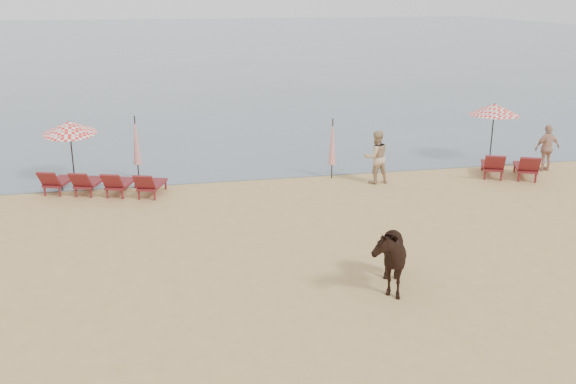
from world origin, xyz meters
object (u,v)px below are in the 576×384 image
Objects in this scene: lounger_cluster_left at (103,182)px; umbrella_closed_left at (136,141)px; umbrella_open_right at (494,109)px; umbrella_closed_right at (332,142)px; umbrella_open_left_b at (69,127)px; beachgoer_right_a at (376,157)px; lounger_cluster_right at (510,166)px; cow at (386,254)px; beachgoer_right_b at (547,148)px.

umbrella_closed_left reaches higher than lounger_cluster_left.
umbrella_closed_left is at bearing 74.36° from lounger_cluster_left.
umbrella_closed_right is (-6.47, -0.83, -0.74)m from umbrella_open_right.
umbrella_open_left_b is 1.23× the size of beachgoer_right_a.
umbrella_closed_right is at bearing -38.78° from beachgoer_right_a.
lounger_cluster_right is 1.29× the size of beachgoer_right_a.
cow is 1.02× the size of beachgoer_right_a.
cow is at bearing -77.64° from umbrella_open_left_b.
beachgoer_right_a is (-5.18, -1.67, -1.14)m from umbrella_open_right.
cow is at bearing -110.54° from lounger_cluster_right.
umbrella_open_right is 1.24× the size of cow.
lounger_cluster_left is at bearing 161.00° from umbrella_open_right.
umbrella_closed_right is 1.59m from beachgoer_right_a.
cow is at bearing -152.86° from umbrella_open_right.
lounger_cluster_right is 1.10× the size of umbrella_closed_right.
umbrella_open_left_b is at bearing -11.01° from beachgoer_right_b.
lounger_cluster_right is 2.68m from umbrella_open_right.
umbrella_open_left_b reaches higher than lounger_cluster_left.
umbrella_closed_right reaches higher than lounger_cluster_right.
lounger_cluster_left is at bearing -5.73° from beachgoer_right_b.
umbrella_open_left_b is (-1.04, 1.56, 1.51)m from lounger_cluster_left.
umbrella_closed_right is at bearing 21.08° from lounger_cluster_left.
cow is (-7.25, -7.26, 0.33)m from lounger_cluster_right.
lounger_cluster_right is 1.03× the size of umbrella_open_right.
beachgoer_right_b is (14.41, -1.94, -0.53)m from umbrella_closed_left.
umbrella_open_left_b reaches higher than beachgoer_right_a.
lounger_cluster_right is at bearing 169.09° from beachgoer_right_a.
lounger_cluster_right is 1.04× the size of umbrella_closed_left.
lounger_cluster_left is 10.48m from cow.
beachgoer_right_b reaches higher than lounger_cluster_left.
umbrella_open_left_b is 1.05× the size of umbrella_closed_right.
umbrella_open_right is 13.07m from umbrella_closed_left.
beachgoer_right_a is at bearing 174.37° from umbrella_open_right.
umbrella_open_left_b is 16.68m from beachgoer_right_b.
lounger_cluster_right is 6.23m from umbrella_closed_right.
beachgoer_right_b is (7.84, -0.66, -0.45)m from umbrella_closed_right.
beachgoer_right_a is (8.94, -0.56, 0.49)m from lounger_cluster_left.
umbrella_closed_left is at bearing 168.95° from umbrella_closed_right.
umbrella_closed_left is (1.08, 1.57, 0.96)m from lounger_cluster_left.
umbrella_open_right reaches higher than cow.
umbrella_open_right is (15.16, -0.45, 0.11)m from umbrella_open_left_b.
umbrella_open_right reaches higher than umbrella_closed_right.
lounger_cluster_right is 1.95m from beachgoer_right_b.
umbrella_open_right reaches higher than umbrella_closed_left.
cow is (7.47, -9.82, -1.15)m from umbrella_open_left_b.
beachgoer_right_a is (9.98, -2.12, -1.02)m from umbrella_open_left_b.
beachgoer_right_a is (1.29, -0.84, -0.40)m from umbrella_closed_right.
lounger_cluster_left is at bearing -124.59° from umbrella_closed_left.
umbrella_closed_left is (-13.04, 0.46, -0.66)m from umbrella_open_right.
beachgoer_right_b reaches higher than cow.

